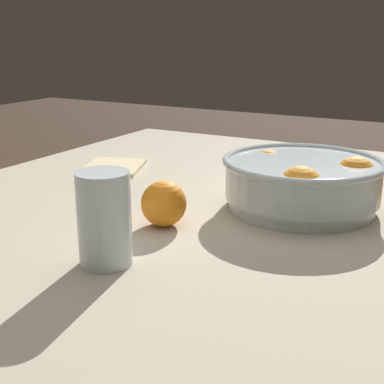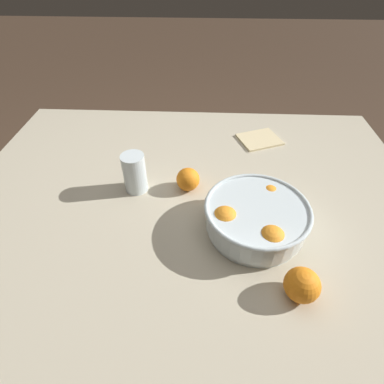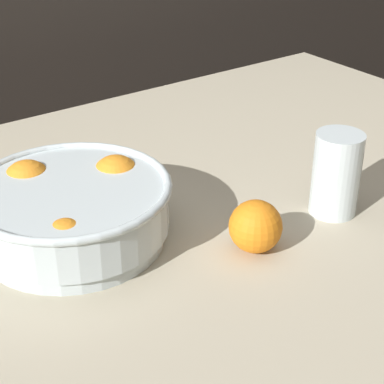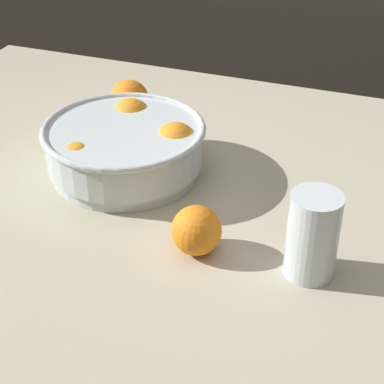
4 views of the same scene
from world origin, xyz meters
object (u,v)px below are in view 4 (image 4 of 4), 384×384
(fruit_bowl, at_px, (126,146))
(orange_loose_near_bowl, at_px, (196,230))
(orange_loose_front, at_px, (129,100))
(juice_glass, at_px, (312,240))

(fruit_bowl, relative_size, orange_loose_near_bowl, 3.80)
(orange_loose_front, bearing_deg, fruit_bowl, -66.40)
(orange_loose_front, bearing_deg, orange_loose_near_bowl, -52.71)
(juice_glass, height_order, orange_loose_front, juice_glass)
(fruit_bowl, height_order, orange_loose_near_bowl, fruit_bowl)
(orange_loose_near_bowl, xyz_separation_m, orange_loose_front, (-0.28, 0.37, 0.00))
(juice_glass, bearing_deg, orange_loose_near_bowl, -176.62)
(juice_glass, distance_m, orange_loose_near_bowl, 0.17)
(juice_glass, relative_size, orange_loose_near_bowl, 1.73)
(fruit_bowl, bearing_deg, juice_glass, -24.22)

